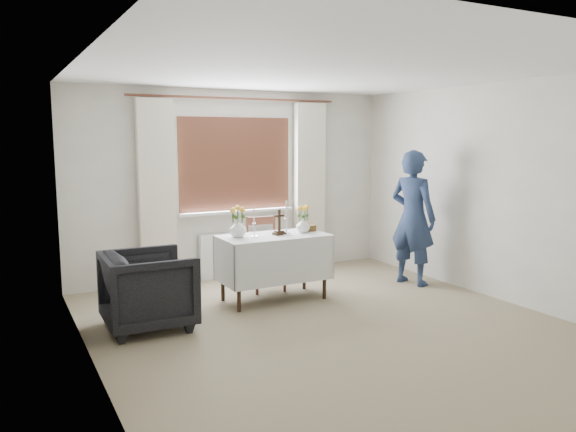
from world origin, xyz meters
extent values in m
plane|color=gray|center=(0.00, 0.00, 0.00)|extent=(5.00, 5.00, 0.00)
cube|color=silver|center=(-0.09, 1.16, 0.38)|extent=(1.24, 0.64, 0.76)
imported|color=black|center=(-1.61, 0.86, 0.39)|extent=(0.86, 0.84, 0.77)
imported|color=navy|center=(1.81, 0.99, 0.86)|extent=(0.58, 0.72, 1.72)
cube|color=silver|center=(0.00, 2.42, 0.30)|extent=(1.10, 0.10, 0.60)
imported|color=white|center=(-0.50, 1.24, 0.86)|extent=(0.21, 0.21, 0.20)
imported|color=white|center=(0.30, 1.17, 0.85)|extent=(0.18, 0.18, 0.17)
cylinder|color=brown|center=(0.43, 1.26, 0.80)|extent=(0.25, 0.25, 0.07)
camera|label=1|loc=(-2.90, -4.52, 1.87)|focal=35.00mm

